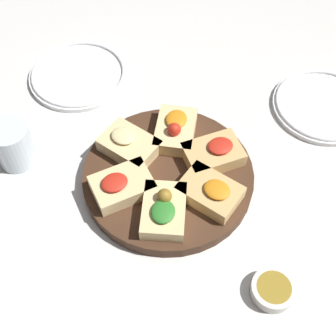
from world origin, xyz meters
name	(u,v)px	position (x,y,z in m)	size (l,w,h in m)	color
ground_plane	(168,180)	(0.00, 0.00, 0.00)	(3.00, 3.00, 0.00)	silver
serving_board	(168,176)	(0.00, 0.00, 0.01)	(0.32, 0.32, 0.03)	#422819
focaccia_slice_0	(164,210)	(-0.02, -0.09, 0.04)	(0.09, 0.12, 0.05)	#E5C689
focaccia_slice_1	(210,192)	(0.07, -0.06, 0.04)	(0.13, 0.12, 0.04)	tan
focaccia_slice_2	(214,153)	(0.09, 0.02, 0.04)	(0.12, 0.09, 0.04)	tan
focaccia_slice_3	(175,130)	(0.03, 0.09, 0.04)	(0.10, 0.12, 0.05)	#E5C689
focaccia_slice_4	(129,145)	(-0.06, 0.06, 0.04)	(0.13, 0.12, 0.04)	#E5C689
focaccia_slice_5	(122,186)	(-0.09, -0.03, 0.04)	(0.12, 0.10, 0.04)	#E5C689
plate_left	(79,74)	(-0.16, 0.30, 0.01)	(0.22, 0.22, 0.02)	white
plate_right	(323,105)	(0.35, 0.14, 0.01)	(0.21, 0.21, 0.02)	white
water_glass	(13,145)	(-0.28, 0.09, 0.04)	(0.07, 0.07, 0.09)	silver
napkin_stack	(14,308)	(-0.28, -0.21, 0.00)	(0.12, 0.10, 0.01)	white
dipping_bowl	(273,290)	(0.13, -0.24, 0.01)	(0.07, 0.07, 0.02)	silver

